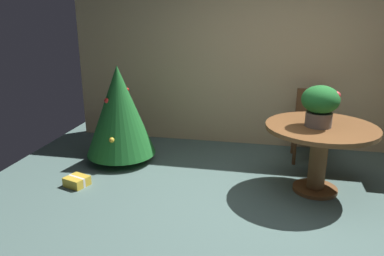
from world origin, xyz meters
name	(u,v)px	position (x,y,z in m)	size (l,w,h in m)	color
ground_plane	(272,220)	(0.00, 0.00, 0.00)	(6.60, 6.60, 0.00)	#4C6660
back_wall_panel	(278,56)	(0.00, 2.20, 1.30)	(6.00, 0.10, 2.60)	tan
round_dining_table	(320,142)	(0.46, 0.74, 0.57)	(1.16, 1.16, 0.75)	brown
flower_vase	(320,103)	(0.42, 0.70, 1.00)	(0.38, 0.38, 0.43)	#665B51
wooden_chair_far	(311,121)	(0.46, 1.74, 0.52)	(0.43, 0.45, 0.92)	brown
holiday_tree	(119,111)	(-1.96, 1.13, 0.68)	(0.89, 0.89, 1.27)	brown
gift_box_gold	(77,181)	(-2.18, 0.31, 0.05)	(0.29, 0.28, 0.11)	gold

